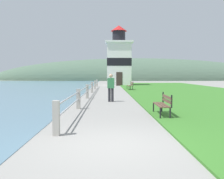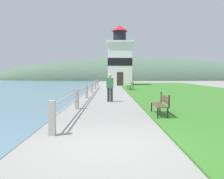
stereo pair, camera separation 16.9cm
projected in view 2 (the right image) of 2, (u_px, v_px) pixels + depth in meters
ground_plane at (108, 145)px, 6.06m from camera, size 160.00×160.00×0.00m
grass_verge at (194, 93)px, 22.37m from camera, size 12.00×48.81×0.06m
seawall_railing at (90, 88)px, 20.30m from camera, size 0.18×26.84×0.99m
park_bench_near at (161, 103)px, 10.21m from camera, size 0.51×1.71×0.94m
park_bench_midway at (131, 85)px, 26.63m from camera, size 0.56×1.68×0.94m
lighthouse at (120, 60)px, 38.09m from camera, size 4.11×4.11×9.09m
person_strolling at (110, 87)px, 15.50m from camera, size 0.44×0.26×1.74m
distant_hillside at (138, 80)px, 68.55m from camera, size 80.00×16.00×12.00m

